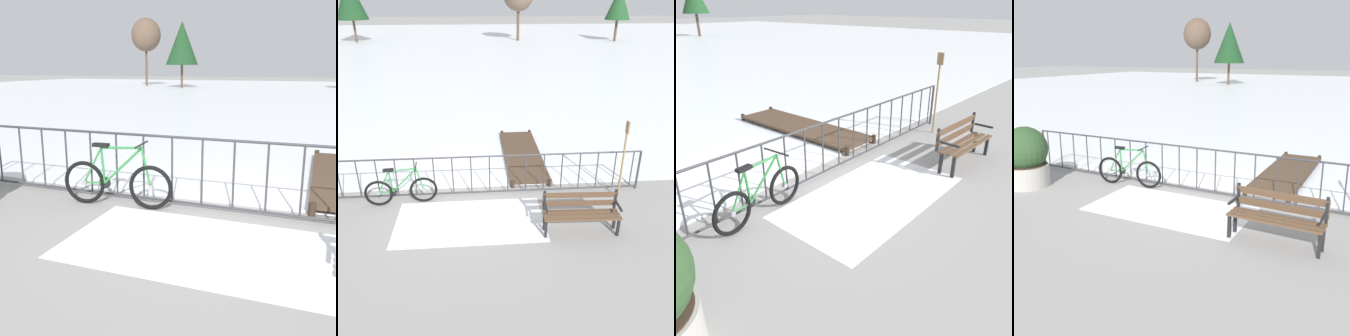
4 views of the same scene
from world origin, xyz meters
The scene contains 7 objects.
ground_plane centered at (0.00, 0.00, 0.00)m, with size 160.00×160.00×0.00m, color gray.
frozen_pond centered at (0.00, 28.40, 0.01)m, with size 80.00×56.00×0.03m, color white.
snow_patch centered at (0.18, -1.20, 0.00)m, with size 3.31×1.80×0.01m, color white.
railing_fence centered at (0.00, 0.00, 0.56)m, with size 9.06×0.06×1.07m.
bicycle_near_railing centered at (-1.45, -0.28, 0.37)m, with size 1.71×0.52×0.97m.
tree_west_mid centered at (-11.68, 32.85, 4.23)m, with size 3.14×3.14×6.26m.
tree_east_mid centered at (-16.66, 35.63, 5.29)m, with size 3.11×3.11×7.03m.
Camera 1 is at (1.28, -5.37, 2.03)m, focal length 43.07 mm.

